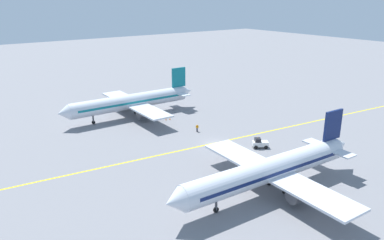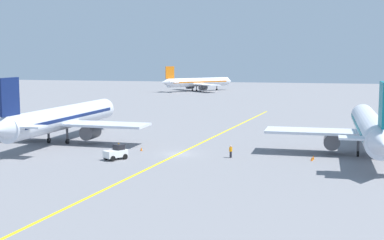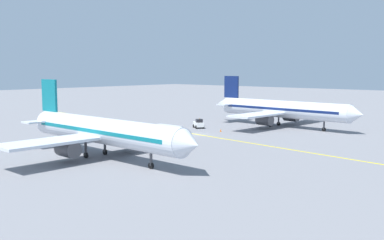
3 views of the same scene
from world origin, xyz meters
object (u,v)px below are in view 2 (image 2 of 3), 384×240
at_px(ground_crew_worker, 231,151).
at_px(airplane_distant_taxiing, 198,82).
at_px(airplane_adjacent_stand, 370,128).
at_px(baggage_tug_white, 116,153).
at_px(traffic_cone_by_wingtip, 313,157).
at_px(airplane_at_gate, 62,118).
at_px(traffic_cone_mid_apron, 312,159).
at_px(traffic_cone_near_nose, 141,149).

bearing_deg(ground_crew_worker, airplane_distant_taxiing, 104.36).
bearing_deg(airplane_adjacent_stand, baggage_tug_white, -161.69).
xyz_separation_m(airplane_distant_taxiing, traffic_cone_by_wingtip, (43.92, -128.62, -3.06)).
height_order(airplane_distant_taxiing, traffic_cone_by_wingtip, airplane_distant_taxiing).
height_order(airplane_at_gate, ground_crew_worker, airplane_at_gate).
distance_m(airplane_distant_taxiing, ground_crew_worker, 134.14).
distance_m(baggage_tug_white, traffic_cone_mid_apron, 25.31).
height_order(airplane_adjacent_stand, ground_crew_worker, airplane_adjacent_stand).
xyz_separation_m(baggage_tug_white, traffic_cone_mid_apron, (24.85, 4.78, -0.63)).
distance_m(airplane_distant_taxiing, traffic_cone_near_nose, 129.22).
bearing_deg(traffic_cone_near_nose, airplane_at_gate, 161.96).
xyz_separation_m(airplane_distant_taxiing, traffic_cone_near_nose, (20.08, -127.61, -3.06)).
bearing_deg(airplane_adjacent_stand, traffic_cone_by_wingtip, -146.25).
xyz_separation_m(airplane_at_gate, traffic_cone_near_nose, (14.44, -4.70, -3.43)).
relative_size(airplane_at_gate, airplane_distant_taxiing, 1.42).
bearing_deg(ground_crew_worker, traffic_cone_by_wingtip, 6.96).
relative_size(airplane_adjacent_stand, airplane_distant_taxiing, 1.42).
distance_m(airplane_at_gate, ground_crew_worker, 28.64).
height_order(airplane_adjacent_stand, baggage_tug_white, airplane_adjacent_stand).
bearing_deg(baggage_tug_white, ground_crew_worker, 17.31).
height_order(airplane_distant_taxiing, baggage_tug_white, airplane_distant_taxiing).
xyz_separation_m(airplane_at_gate, traffic_cone_by_wingtip, (38.28, -5.72, -3.43)).
relative_size(traffic_cone_mid_apron, traffic_cone_by_wingtip, 1.00).
bearing_deg(traffic_cone_near_nose, traffic_cone_by_wingtip, -2.44).
height_order(airplane_distant_taxiing, ground_crew_worker, airplane_distant_taxiing).
distance_m(airplane_distant_taxiing, traffic_cone_mid_apron, 136.84).
relative_size(airplane_at_gate, traffic_cone_mid_apron, 64.56).
distance_m(baggage_tug_white, ground_crew_worker, 15.05).
bearing_deg(airplane_distant_taxiing, airplane_at_gate, -87.38).
bearing_deg(traffic_cone_mid_apron, airplane_adjacent_stand, 38.10).
distance_m(airplane_adjacent_stand, ground_crew_worker, 19.33).
bearing_deg(airplane_distant_taxiing, traffic_cone_mid_apron, -71.35).
relative_size(baggage_tug_white, traffic_cone_near_nose, 6.06).
xyz_separation_m(airplane_adjacent_stand, ground_crew_worker, (-18.07, -6.26, -2.80)).
bearing_deg(traffic_cone_mid_apron, traffic_cone_by_wingtip, 80.13).
relative_size(airplane_at_gate, traffic_cone_by_wingtip, 64.56).
xyz_separation_m(airplane_at_gate, baggage_tug_white, (13.26, -11.50, -2.81)).
bearing_deg(traffic_cone_near_nose, ground_crew_worker, -9.97).
xyz_separation_m(traffic_cone_mid_apron, traffic_cone_by_wingtip, (0.17, 0.99, 0.00)).
xyz_separation_m(ground_crew_worker, traffic_cone_mid_apron, (10.49, 0.31, -0.63)).
bearing_deg(airplane_distant_taxiing, ground_crew_worker, -75.64).
relative_size(airplane_at_gate, baggage_tug_white, 10.66).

